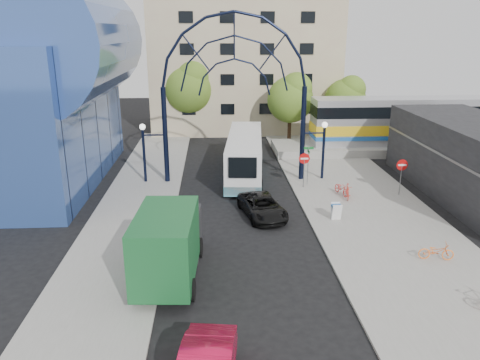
{
  "coord_description": "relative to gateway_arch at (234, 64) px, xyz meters",
  "views": [
    {
      "loc": [
        -1.57,
        -19.28,
        10.8
      ],
      "look_at": [
        -0.08,
        6.0,
        2.66
      ],
      "focal_mm": 35.0,
      "sensor_mm": 36.0,
      "label": 1
    }
  ],
  "objects": [
    {
      "name": "bike_far_a",
      "position": [
        9.16,
        -13.34,
        -7.99
      ],
      "size": [
        1.76,
        0.86,
        0.88
      ],
      "primitive_type": "imported",
      "rotation": [
        0.0,
        0.0,
        1.4
      ],
      "color": "orange",
      "rests_on": "sidewalk_east"
    },
    {
      "name": "plaza_west",
      "position": [
        -6.5,
        -8.0,
        -8.5
      ],
      "size": [
        5.0,
        50.0,
        0.12
      ],
      "primitive_type": "cube",
      "color": "gray",
      "rests_on": "ground"
    },
    {
      "name": "sidewalk_east",
      "position": [
        8.0,
        -10.0,
        -8.5
      ],
      "size": [
        8.0,
        56.0,
        0.12
      ],
      "primitive_type": "cube",
      "color": "gray",
      "rests_on": "ground"
    },
    {
      "name": "transit_hall",
      "position": [
        -15.3,
        1.0,
        -1.86
      ],
      "size": [
        16.5,
        18.0,
        14.5
      ],
      "color": "#33549E",
      "rests_on": "ground"
    },
    {
      "name": "city_bus",
      "position": [
        0.86,
        1.58,
        -6.91
      ],
      "size": [
        3.57,
        11.61,
        3.14
      ],
      "rotation": [
        0.0,
        0.0,
        -0.09
      ],
      "color": "white",
      "rests_on": "ground"
    },
    {
      "name": "tree_north_c",
      "position": [
        12.12,
        13.93,
        -4.28
      ],
      "size": [
        4.16,
        4.16,
        6.5
      ],
      "color": "#382314",
      "rests_on": "ground"
    },
    {
      "name": "stop_sign",
      "position": [
        4.8,
        -2.0,
        -6.56
      ],
      "size": [
        0.8,
        0.07,
        2.5
      ],
      "color": "slate",
      "rests_on": "sidewalk_east"
    },
    {
      "name": "tree_north_b",
      "position": [
        -3.88,
        15.93,
        -3.29
      ],
      "size": [
        5.12,
        5.12,
        8.0
      ],
      "color": "#382314",
      "rests_on": "ground"
    },
    {
      "name": "black_suv",
      "position": [
        1.33,
        -7.05,
        -7.92
      ],
      "size": [
        3.05,
        4.96,
        1.28
      ],
      "primitive_type": "imported",
      "rotation": [
        0.0,
        0.0,
        0.21
      ],
      "color": "black",
      "rests_on": "ground"
    },
    {
      "name": "commercial_block_east",
      "position": [
        16.0,
        -4.0,
        -6.06
      ],
      "size": [
        6.0,
        16.0,
        5.0
      ],
      "primitive_type": "cube",
      "color": "black",
      "rests_on": "ground"
    },
    {
      "name": "train_platform",
      "position": [
        20.0,
        8.0,
        -8.16
      ],
      "size": [
        32.0,
        5.0,
        0.8
      ],
      "primitive_type": "cube",
      "color": "gray",
      "rests_on": "ground"
    },
    {
      "name": "street_name_sign",
      "position": [
        5.2,
        -1.4,
        -6.43
      ],
      "size": [
        0.7,
        0.7,
        2.8
      ],
      "color": "slate",
      "rests_on": "sidewalk_east"
    },
    {
      "name": "train_car",
      "position": [
        20.0,
        8.0,
        -5.66
      ],
      "size": [
        25.1,
        3.05,
        4.2
      ],
      "color": "#B7B7BC",
      "rests_on": "train_platform"
    },
    {
      "name": "ground",
      "position": [
        0.0,
        -14.0,
        -8.56
      ],
      "size": [
        120.0,
        120.0,
        0.0
      ],
      "primitive_type": "plane",
      "color": "black",
      "rests_on": "ground"
    },
    {
      "name": "bike_near_a",
      "position": [
        7.08,
        -3.74,
        -8.0
      ],
      "size": [
        1.0,
        1.76,
        0.87
      ],
      "primitive_type": "imported",
      "rotation": [
        0.0,
        0.0,
        0.27
      ],
      "color": "#F43530",
      "rests_on": "sidewalk_east"
    },
    {
      "name": "apartment_block",
      "position": [
        2.0,
        20.97,
        -1.55
      ],
      "size": [
        20.0,
        12.1,
        14.0
      ],
      "color": "tan",
      "rests_on": "ground"
    },
    {
      "name": "sandwich_board",
      "position": [
        5.6,
        -8.02,
        -7.81
      ],
      "size": [
        0.55,
        0.61,
        0.99
      ],
      "color": "white",
      "rests_on": "sidewalk_east"
    },
    {
      "name": "bike_near_b",
      "position": [
        7.3,
        -4.47,
        -7.97
      ],
      "size": [
        0.74,
        1.62,
        0.94
      ],
      "primitive_type": "imported",
      "rotation": [
        0.0,
        0.0,
        -0.19
      ],
      "color": "red",
      "rests_on": "sidewalk_east"
    },
    {
      "name": "green_truck",
      "position": [
        -3.62,
        -13.92,
        -6.87
      ],
      "size": [
        2.91,
        6.83,
        3.38
      ],
      "rotation": [
        0.0,
        0.0,
        -0.06
      ],
      "color": "black",
      "rests_on": "ground"
    },
    {
      "name": "gateway_arch",
      "position": [
        0.0,
        0.0,
        0.0
      ],
      "size": [
        13.64,
        0.44,
        12.1
      ],
      "color": "black",
      "rests_on": "ground"
    },
    {
      "name": "do_not_enter_sign",
      "position": [
        11.0,
        -4.0,
        -6.58
      ],
      "size": [
        0.76,
        0.07,
        2.48
      ],
      "color": "slate",
      "rests_on": "sidewalk_east"
    },
    {
      "name": "tree_north_a",
      "position": [
        6.12,
        11.93,
        -3.95
      ],
      "size": [
        4.48,
        4.48,
        7.0
      ],
      "color": "#382314",
      "rests_on": "ground"
    }
  ]
}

